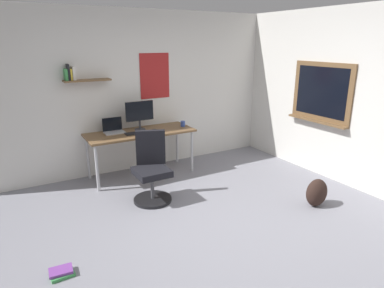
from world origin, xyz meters
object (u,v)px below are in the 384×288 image
at_px(keyboard, 137,133).
at_px(book_stack_on_floor, 62,273).
at_px(desk, 140,135).
at_px(computer_mouse, 154,130).
at_px(monitor_primary, 140,113).
at_px(backpack, 317,193).
at_px(office_chair, 152,171).
at_px(coffee_mug, 183,124).
at_px(laptop, 114,129).

relative_size(keyboard, book_stack_on_floor, 1.64).
height_order(desk, computer_mouse, computer_mouse).
bearing_deg(monitor_primary, backpack, -55.65).
bearing_deg(backpack, office_chair, 144.98).
relative_size(coffee_mug, book_stack_on_floor, 0.41).
bearing_deg(desk, coffee_mug, -2.52).
bearing_deg(book_stack_on_floor, monitor_primary, 51.87).
distance_m(monitor_primary, backpack, 2.88).
bearing_deg(laptop, keyboard, -38.81).
relative_size(monitor_primary, computer_mouse, 4.46).
bearing_deg(keyboard, desk, 44.37).
distance_m(laptop, keyboard, 0.38).
distance_m(monitor_primary, book_stack_on_floor, 2.81).
distance_m(monitor_primary, coffee_mug, 0.75).
distance_m(desk, keyboard, 0.14).
distance_m(desk, computer_mouse, 0.23).
relative_size(monitor_primary, keyboard, 1.25).
distance_m(monitor_primary, keyboard, 0.35).
height_order(office_chair, computer_mouse, office_chair).
bearing_deg(computer_mouse, office_chair, -115.99).
relative_size(desk, computer_mouse, 16.31).
xyz_separation_m(desk, keyboard, (-0.08, -0.08, 0.07)).
xyz_separation_m(keyboard, coffee_mug, (0.83, 0.05, 0.04)).
bearing_deg(desk, computer_mouse, -23.04).
distance_m(office_chair, monitor_primary, 1.20).
bearing_deg(laptop, coffee_mug, -9.48).
bearing_deg(keyboard, coffee_mug, 3.43).
relative_size(desk, monitor_primary, 3.66).
bearing_deg(coffee_mug, laptop, 170.52).
distance_m(keyboard, book_stack_on_floor, 2.51).
distance_m(keyboard, backpack, 2.74).
xyz_separation_m(monitor_primary, backpack, (1.56, -2.28, -0.81)).
bearing_deg(keyboard, backpack, -51.11).
height_order(keyboard, book_stack_on_floor, keyboard).
bearing_deg(monitor_primary, office_chair, -103.79).
relative_size(office_chair, coffee_mug, 10.33).
height_order(coffee_mug, backpack, coffee_mug).
distance_m(keyboard, computer_mouse, 0.28).
xyz_separation_m(desk, book_stack_on_floor, (-1.59, -1.97, -0.64)).
height_order(laptop, coffee_mug, laptop).
bearing_deg(desk, monitor_primary, 68.48).
xyz_separation_m(office_chair, backpack, (1.81, -1.27, -0.22)).
xyz_separation_m(desk, backpack, (1.60, -2.17, -0.48)).
xyz_separation_m(monitor_primary, keyboard, (-0.13, -0.19, -0.26)).
height_order(office_chair, book_stack_on_floor, office_chair).
xyz_separation_m(computer_mouse, backpack, (1.41, -2.09, -0.56)).
bearing_deg(computer_mouse, keyboard, 180.00).
relative_size(monitor_primary, coffee_mug, 5.04).
bearing_deg(keyboard, book_stack_on_floor, -128.55).
bearing_deg(backpack, desk, 126.39).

